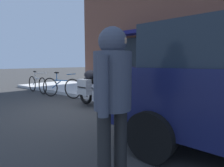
% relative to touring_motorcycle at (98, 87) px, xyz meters
% --- Properties ---
extents(ground_plane, '(80.00, 80.00, 0.00)m').
position_rel_touring_motorcycle_xyz_m(ground_plane, '(-0.41, -0.50, -0.59)').
color(ground_plane, '#313131').
extents(touring_motorcycle, '(2.12, 0.63, 1.38)m').
position_rel_touring_motorcycle_xyz_m(touring_motorcycle, '(0.00, 0.00, 0.00)').
color(touring_motorcycle, black).
rests_on(touring_motorcycle, ground_plane).
extents(parked_bicycle, '(1.73, 0.57, 0.95)m').
position_rel_touring_motorcycle_xyz_m(parked_bicycle, '(-2.11, 0.28, -0.21)').
color(parked_bicycle, black).
rests_on(parked_bicycle, ground_plane).
extents(pedestrian_walking, '(0.47, 0.54, 1.62)m').
position_rel_touring_motorcycle_xyz_m(pedestrian_walking, '(2.33, -2.31, 0.42)').
color(pedestrian_walking, '#272727').
rests_on(pedestrian_walking, ground_plane).
extents(sandwich_board_sign, '(0.55, 0.40, 0.87)m').
position_rel_touring_motorcycle_xyz_m(sandwich_board_sign, '(-0.72, 1.98, -0.03)').
color(sandwich_board_sign, '#1E511E').
rests_on(sandwich_board_sign, sidewalk_curb).
extents(second_bicycle_by_cafe, '(1.73, 0.48, 0.94)m').
position_rel_touring_motorcycle_xyz_m(second_bicycle_by_cafe, '(-3.83, 0.31, -0.22)').
color(second_bicycle_by_cafe, black).
rests_on(second_bicycle_by_cafe, ground_plane).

